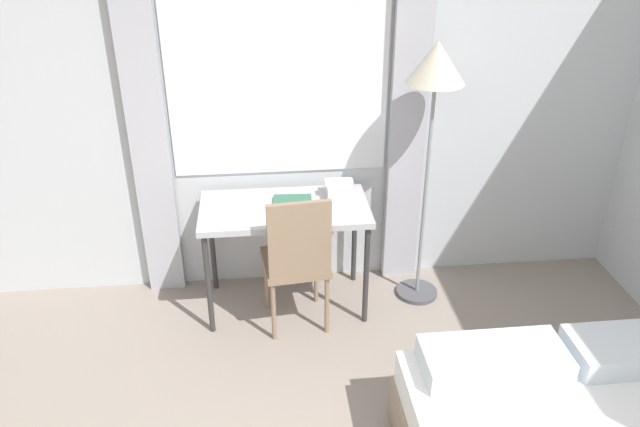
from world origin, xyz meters
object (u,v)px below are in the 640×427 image
object	(u,v)px
desk	(285,216)
telephone	(339,189)
standing_lamp	(435,85)
book	(293,203)
desk_chair	(297,256)

from	to	relation	value
desk	telephone	xyz separation A→B (m)	(0.36, 0.11, 0.12)
desk	standing_lamp	xyz separation A→B (m)	(0.92, 0.02, 0.82)
telephone	book	distance (m)	0.32
desk_chair	standing_lamp	distance (m)	1.33
desk	desk_chair	xyz separation A→B (m)	(0.06, -0.26, -0.15)
desk_chair	telephone	bearing A→B (deg)	44.30
standing_lamp	telephone	size ratio (longest dim) A/B	9.63
desk_chair	telephone	size ratio (longest dim) A/B	5.22
book	standing_lamp	bearing A→B (deg)	-0.14
desk_chair	book	world-z (taller)	desk_chair
standing_lamp	telephone	bearing A→B (deg)	170.69
telephone	desk_chair	bearing A→B (deg)	-129.76
desk	telephone	world-z (taller)	telephone
standing_lamp	book	world-z (taller)	standing_lamp
standing_lamp	book	distance (m)	1.14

